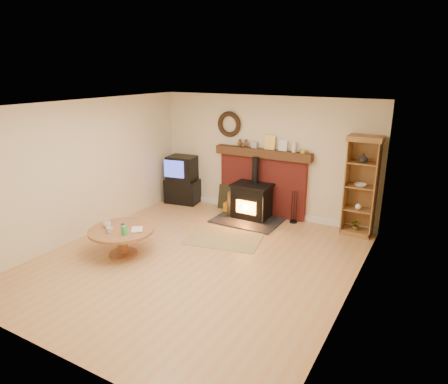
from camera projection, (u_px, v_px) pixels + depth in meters
The scene contains 11 objects.
ground at pixel (196, 261), 6.80m from camera, with size 5.50×5.50×0.00m, color tan.
room_shell at pixel (197, 161), 6.38m from camera, with size 5.02×5.52×2.61m.
chimney_breast at pixel (262, 179), 8.78m from camera, with size 2.20×0.22×1.78m.
wood_stove at pixel (251, 202), 8.61m from camera, with size 1.40×1.00×1.33m.
area_rug at pixel (224, 238), 7.68m from camera, with size 1.41×0.97×0.01m, color olive.
tv_unit at pixel (183, 180), 9.63m from camera, with size 0.85×0.65×1.14m.
curio_cabinet at pixel (361, 186), 7.64m from camera, with size 0.63×0.45×1.95m.
firelog_box at pixel (233, 208), 9.03m from camera, with size 0.37×0.23×0.23m, color yellow.
leaning_painting at pixel (228, 197), 9.21m from camera, with size 0.48×0.03×0.57m, color black.
fire_tools at pixel (294, 216), 8.45m from camera, with size 0.16×0.16×0.70m.
coffee_table at pixel (121, 234), 6.92m from camera, with size 1.13×1.13×0.64m.
Camera 1 is at (3.44, -5.12, 3.13)m, focal length 32.00 mm.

